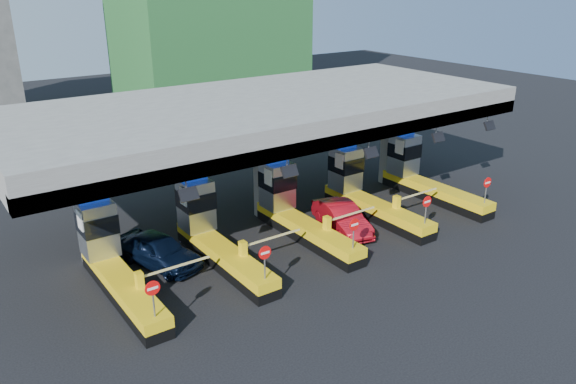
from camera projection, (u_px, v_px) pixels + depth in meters
ground at (296, 234)px, 30.61m from camera, size 120.00×120.00×0.00m
toll_canopy at (266, 114)px, 30.61m from camera, size 28.00×12.09×7.00m
toll_lane_far_left at (111, 258)px, 24.94m from camera, size 4.43×8.00×4.16m
toll_lane_left at (211, 231)px, 27.64m from camera, size 4.43×8.00×4.16m
toll_lane_center at (293, 208)px, 30.33m from camera, size 4.43×8.00×4.16m
toll_lane_right at (362, 190)px, 33.02m from camera, size 4.43×8.00×4.16m
toll_lane_far_right at (421, 174)px, 35.72m from camera, size 4.43×8.00×4.16m
van at (159, 250)px, 27.00m from camera, size 3.29×5.06×1.60m
red_car at (342, 218)px, 30.70m from camera, size 2.71×4.94×1.54m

